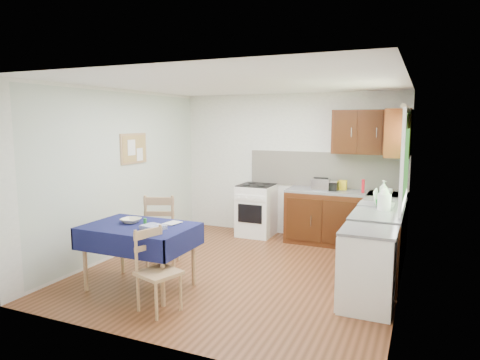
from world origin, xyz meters
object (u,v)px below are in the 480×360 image
at_px(dish_rack, 376,203).
at_px(kettle, 384,200).
at_px(dining_table, 139,234).
at_px(toaster, 321,184).
at_px(sandwich_press, 330,185).
at_px(chair_far, 162,228).
at_px(chair_near, 156,268).

bearing_deg(dish_rack, kettle, -53.44).
xyz_separation_m(dining_table, kettle, (2.66, 1.52, 0.35)).
xyz_separation_m(toaster, kettle, (1.09, -1.22, 0.03)).
bearing_deg(sandwich_press, chair_far, -113.67).
distance_m(chair_near, sandwich_press, 3.52).
bearing_deg(chair_far, sandwich_press, -154.73).
bearing_deg(chair_far, kettle, 172.22).
distance_m(dining_table, kettle, 3.08).
bearing_deg(toaster, chair_near, -122.49).
relative_size(chair_near, toaster, 3.13).
distance_m(sandwich_press, dish_rack, 1.34).
xyz_separation_m(dining_table, toaster, (1.57, 2.74, 0.32)).
distance_m(toaster, dish_rack, 1.33).
distance_m(chair_near, toaster, 3.38).
relative_size(chair_far, kettle, 3.63).
relative_size(chair_far, dish_rack, 2.27).
bearing_deg(toaster, sandwich_press, 30.37).
height_order(chair_near, sandwich_press, sandwich_press).
bearing_deg(dish_rack, chair_near, -117.67).
bearing_deg(chair_near, sandwich_press, -0.56).
height_order(dining_table, dish_rack, dish_rack).
distance_m(chair_near, dish_rack, 3.05).
relative_size(sandwich_press, kettle, 1.01).
bearing_deg(dining_table, sandwich_press, 65.01).
distance_m(chair_far, toaster, 2.68).
xyz_separation_m(chair_near, toaster, (1.04, 3.17, 0.53)).
bearing_deg(chair_near, chair_far, 50.18).
height_order(chair_far, sandwich_press, sandwich_press).
xyz_separation_m(chair_far, kettle, (2.87, 0.73, 0.48)).
distance_m(dining_table, chair_far, 0.82).
xyz_separation_m(dining_table, chair_far, (-0.21, 0.79, -0.13)).
relative_size(toaster, kettle, 1.01).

